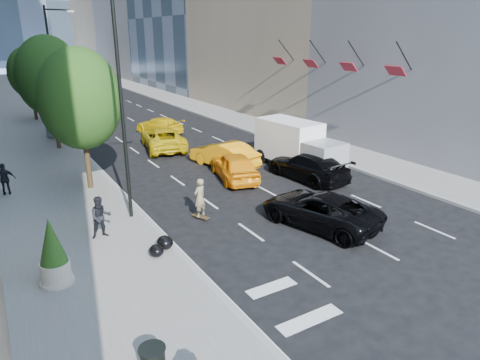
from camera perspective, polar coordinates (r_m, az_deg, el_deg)
ground at (r=20.02m, az=7.50°, el=-5.26°), size 160.00×160.00×0.00m
sidewalk_left at (r=44.97m, az=-27.44°, el=6.46°), size 6.00×120.00×0.15m
sidewalk_right at (r=49.81m, az=-5.04°, el=9.52°), size 4.00×120.00×0.15m
lamp_near at (r=19.05m, az=-15.13°, el=11.25°), size 2.13×0.22×10.00m
lamp_far at (r=36.62m, az=-23.48°, el=13.76°), size 2.13×0.22×10.00m
tree_near at (r=23.78m, az=-20.53°, el=10.07°), size 4.20×4.20×7.46m
tree_mid at (r=33.57m, az=-24.08°, el=12.49°), size 4.50×4.50×7.99m
tree_far at (r=46.50m, az=-26.28°, el=12.69°), size 3.90×3.90×6.92m
traffic_signal at (r=54.55m, az=-26.26°, el=12.93°), size 2.48×0.53×5.20m
facade_flags at (r=32.88m, az=11.91°, el=15.11°), size 1.85×13.30×2.05m
skateboarder at (r=19.69m, az=-5.38°, el=-2.71°), size 0.78×0.66×1.83m
black_sedan_lincoln at (r=19.33m, az=10.60°, el=-3.89°), size 3.92×5.96×1.52m
black_sedan_mercedes at (r=25.38m, az=9.00°, el=1.85°), size 2.67×5.67×1.60m
taxi_a at (r=25.03m, az=-0.75°, el=1.90°), size 3.04×5.15×1.64m
taxi_b at (r=27.45m, az=-2.13°, el=3.43°), size 2.95×5.28×1.65m
taxi_c at (r=32.25m, az=-10.21°, el=5.47°), size 3.84×6.28×1.63m
taxi_d at (r=37.69m, az=-10.72°, el=7.17°), size 3.42×5.12×1.38m
city_bus at (r=42.38m, az=-21.73°, el=8.55°), size 5.54×10.94×2.98m
box_truck at (r=27.14m, az=7.67°, el=4.59°), size 2.78×6.37×2.96m
pedestrian_a at (r=18.44m, az=-18.07°, el=-4.73°), size 0.89×0.71×1.78m
pedestrian_b at (r=25.32m, az=-28.85°, el=0.10°), size 1.03×0.51×1.69m
planter_shrub at (r=15.61m, az=-23.67°, el=-8.90°), size 0.99×0.99×2.37m
garbage_bags at (r=16.93m, az=-10.42°, el=-8.61°), size 1.10×1.06×0.54m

